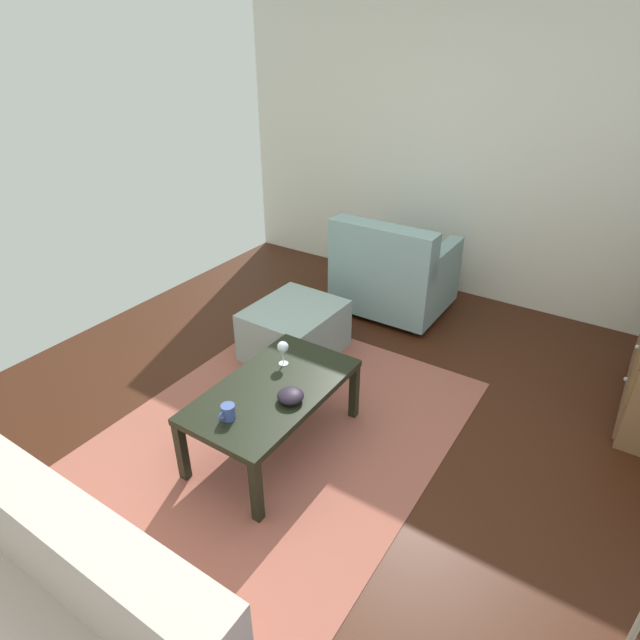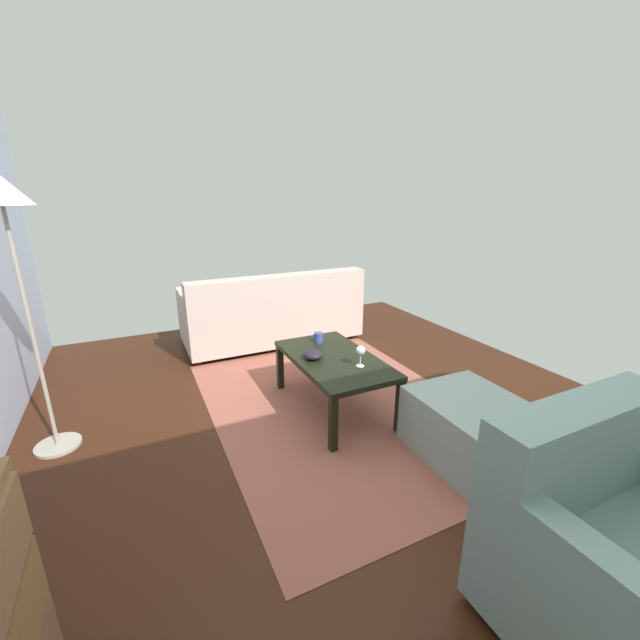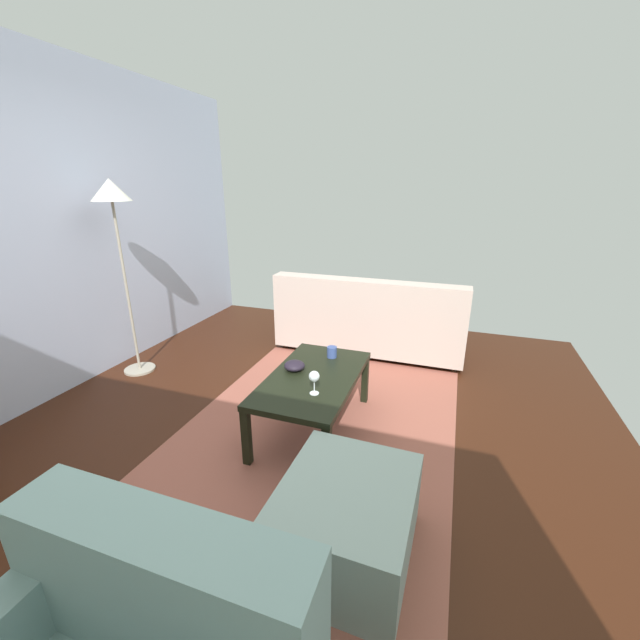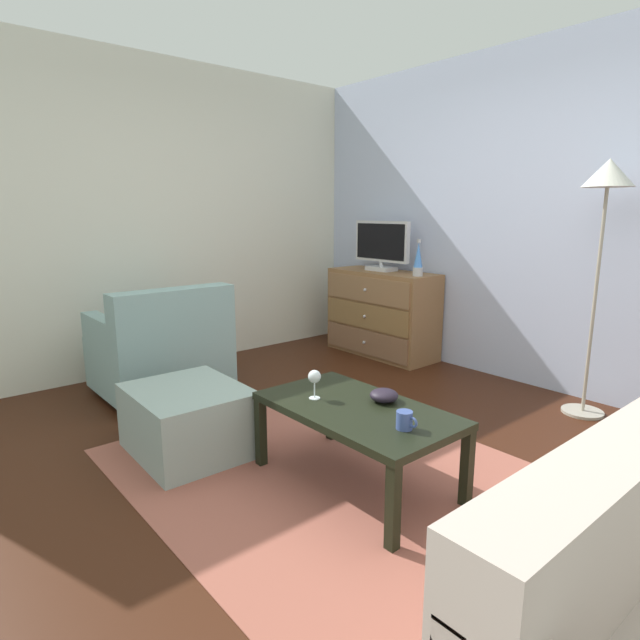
# 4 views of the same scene
# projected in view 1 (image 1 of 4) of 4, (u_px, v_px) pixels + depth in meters

# --- Properties ---
(ground_plane) EXTENTS (5.48, 4.69, 0.05)m
(ground_plane) POSITION_uv_depth(u_px,v_px,m) (318.00, 436.00, 3.31)
(ground_plane) COLOR #391A0D
(wall_plain_left) EXTENTS (0.12, 4.69, 2.70)m
(wall_plain_left) POSITION_uv_depth(u_px,v_px,m) (478.00, 145.00, 4.46)
(wall_plain_left) COLOR silver
(wall_plain_left) RESTS_ON ground_plane
(area_rug) EXTENTS (2.60, 1.90, 0.01)m
(area_rug) POSITION_uv_depth(u_px,v_px,m) (273.00, 439.00, 3.24)
(area_rug) COLOR #9A5445
(area_rug) RESTS_ON ground_plane
(coffee_table) EXTENTS (1.05, 0.59, 0.43)m
(coffee_table) POSITION_uv_depth(u_px,v_px,m) (273.00, 394.00, 3.02)
(coffee_table) COLOR black
(coffee_table) RESTS_ON ground_plane
(wine_glass) EXTENTS (0.07, 0.07, 0.16)m
(wine_glass) POSITION_uv_depth(u_px,v_px,m) (283.00, 348.00, 3.15)
(wine_glass) COLOR silver
(wine_glass) RESTS_ON coffee_table
(mug) EXTENTS (0.11, 0.08, 0.09)m
(mug) POSITION_uv_depth(u_px,v_px,m) (228.00, 412.00, 2.74)
(mug) COLOR #3B5091
(mug) RESTS_ON coffee_table
(bowl_decorative) EXTENTS (0.15, 0.15, 0.07)m
(bowl_decorative) POSITION_uv_depth(u_px,v_px,m) (290.00, 396.00, 2.88)
(bowl_decorative) COLOR black
(bowl_decorative) RESTS_ON coffee_table
(armchair) EXTENTS (0.80, 0.91, 0.86)m
(armchair) POSITION_uv_depth(u_px,v_px,m) (393.00, 273.00, 4.56)
(armchair) COLOR #332319
(armchair) RESTS_ON ground_plane
(ottoman) EXTENTS (0.71, 0.62, 0.40)m
(ottoman) POSITION_uv_depth(u_px,v_px,m) (295.00, 330.00, 4.02)
(ottoman) COLOR #8B9F99
(ottoman) RESTS_ON ground_plane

